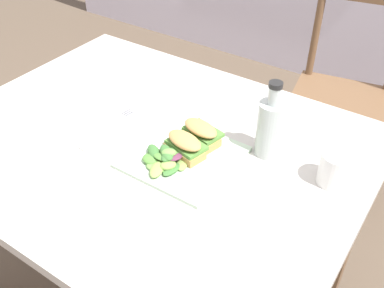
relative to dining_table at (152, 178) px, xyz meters
The scene contains 11 objects.
ground_plane 0.61m from the dining_table, 103.05° to the left, with size 8.83×8.83×0.00m, color brown.
dining_table is the anchor object (origin of this frame).
chair_wooden_far 1.03m from the dining_table, 76.66° to the left, with size 0.46×0.46×0.87m.
plate_lunch 0.18m from the dining_table, ahead, with size 0.25×0.25×0.01m, color beige.
sandwich_half_front 0.21m from the dining_table, ahead, with size 0.11×0.09×0.06m.
sandwich_half_back 0.22m from the dining_table, 25.80° to the left, with size 0.11×0.09×0.06m.
salad_mixed_greens 0.19m from the dining_table, 30.21° to the right, with size 0.13×0.14×0.04m.
napkin_folded 0.19m from the dining_table, behind, with size 0.10×0.22×0.00m, color silver.
fork_on_napkin 0.19m from the dining_table, behind, with size 0.05×0.19×0.00m.
bottle_cold_brew 0.37m from the dining_table, 24.48° to the left, with size 0.07×0.07×0.20m.
cup_extra_side 0.50m from the dining_table, 13.97° to the left, with size 0.07×0.07×0.08m, color white.
Camera 1 is at (0.63, -0.77, 1.45)m, focal length 41.52 mm.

